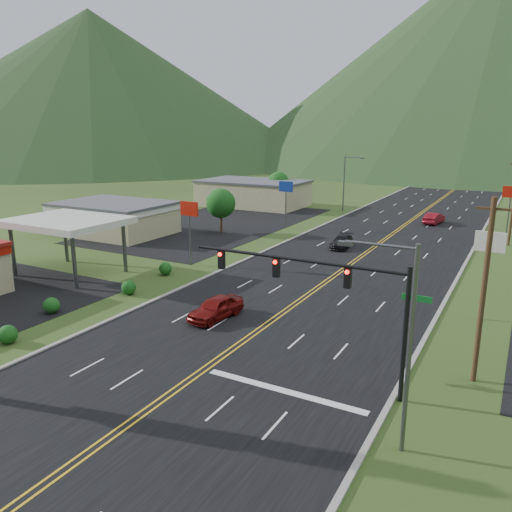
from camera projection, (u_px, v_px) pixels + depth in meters
The scene contains 20 objects.
ground at pixel (16, 506), 18.06m from camera, with size 500.00×500.00×0.00m, color #273C15.
road at pixel (16, 506), 18.06m from camera, with size 20.00×460.00×0.04m, color black.
traffic_signal at pixel (328, 288), 25.60m from camera, with size 13.10×0.43×7.00m.
streetlight_east at pixel (403, 335), 20.05m from camera, with size 3.28×0.25×9.00m.
streetlight_west at pixel (346, 180), 81.68m from camera, with size 3.28×0.25×9.00m.
gas_canopy at pixel (67, 223), 45.80m from camera, with size 10.00×8.00×5.30m.
building_west_mid at pixel (114, 216), 64.70m from camera, with size 14.40×10.40×4.10m.
building_west_far at pixel (253, 193), 88.31m from camera, with size 18.40×11.40×4.50m.
pole_sign_west_a at pixel (189, 215), 48.82m from camera, with size 2.00×0.18×6.40m.
pole_sign_west_b at pixel (286, 191), 67.50m from camera, with size 2.00×0.18×6.40m.
pole_sign_east_a at pixel (489, 251), 34.52m from camera, with size 2.00×0.18×6.40m.
pole_sign_east_b at pixel (511, 197), 61.70m from camera, with size 2.00×0.18×6.40m.
tree_west_a at pixel (221, 203), 64.64m from camera, with size 3.84×3.84×5.82m.
tree_west_b at pixel (278, 182), 89.91m from camera, with size 3.84×3.84×5.82m.
utility_pole_a at pixel (484, 291), 25.78m from camera, with size 1.60×0.28×10.00m.
mountain_n at pixel (505, 52), 194.40m from camera, with size 220.00×220.00×85.00m, color #26401D.
mountain_nw at pixel (93, 87), 206.03m from camera, with size 190.00×190.00×60.00m, color #26401D.
car_red_near at pixel (216, 308), 35.66m from camera, with size 1.89×4.70×1.60m, color maroon.
car_dark_mid at pixel (342, 242), 57.06m from camera, with size 1.93×4.74×1.37m, color black.
car_red_far at pixel (434, 219), 71.45m from camera, with size 1.69×4.83×1.59m, color maroon.
Camera 1 is at (14.98, -9.18, 13.24)m, focal length 35.00 mm.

